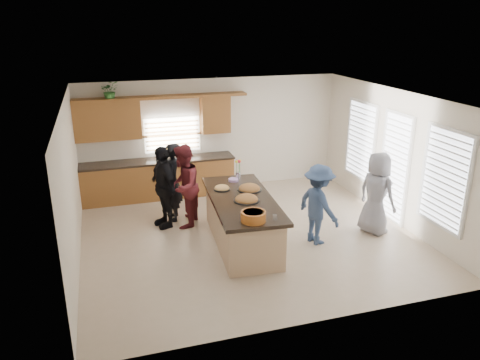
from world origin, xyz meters
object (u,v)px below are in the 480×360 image
object	(u,v)px
woman_left_front	(163,187)
woman_right_back	(318,205)
woman_left_back	(172,182)
woman_right_front	(377,193)
salad_bowl	(253,216)
woman_left_mid	(183,186)
island	(242,222)

from	to	relation	value
woman_left_front	woman_right_back	size ratio (longest dim) A/B	1.10
woman_left_back	woman_right_front	size ratio (longest dim) A/B	1.00
salad_bowl	woman_left_mid	xyz separation A→B (m)	(-0.79, 2.22, -0.16)
woman_right_back	island	bearing A→B (deg)	58.89
woman_right_back	woman_left_front	bearing A→B (deg)	43.11
woman_left_front	woman_right_front	distance (m)	4.34
salad_bowl	woman_left_back	bearing A→B (deg)	110.06
woman_left_back	woman_right_back	size ratio (longest dim) A/B	1.07
salad_bowl	woman_left_back	distance (m)	2.79
woman_right_front	woman_left_front	bearing A→B (deg)	49.12
woman_left_back	woman_right_back	bearing A→B (deg)	62.22
island	salad_bowl	world-z (taller)	salad_bowl
island	woman_left_mid	bearing A→B (deg)	132.90
woman_right_back	woman_left_mid	bearing A→B (deg)	40.88
salad_bowl	woman_left_mid	size ratio (longest dim) A/B	0.24
island	woman_left_front	bearing A→B (deg)	140.47
salad_bowl	woman_right_back	distance (m)	1.72
woman_left_back	woman_right_front	bearing A→B (deg)	73.88
woman_left_mid	woman_right_back	xyz separation A→B (m)	(2.33, -1.53, -0.09)
island	woman_left_back	world-z (taller)	woman_left_back
woman_left_back	woman_left_mid	distance (m)	0.42
island	woman_right_front	distance (m)	2.78
woman_left_mid	island	bearing A→B (deg)	62.64
salad_bowl	woman_right_front	bearing A→B (deg)	14.98
woman_right_front	island	bearing A→B (deg)	63.78
woman_right_front	salad_bowl	bearing A→B (deg)	85.30
salad_bowl	woman_left_mid	bearing A→B (deg)	109.45
salad_bowl	woman_right_front	distance (m)	2.97
salad_bowl	woman_right_back	world-z (taller)	woman_right_back
woman_left_back	woman_right_front	world-z (taller)	woman_right_front
woman_left_back	island	bearing A→B (deg)	45.01
woman_left_back	woman_right_front	distance (m)	4.24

